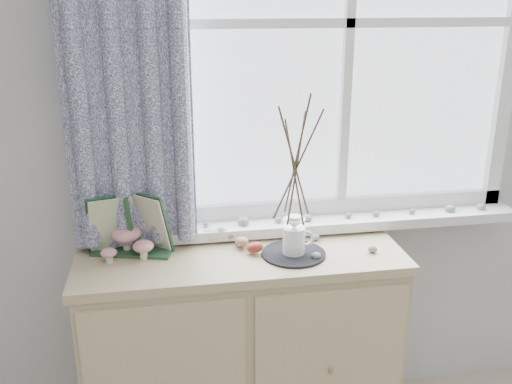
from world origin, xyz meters
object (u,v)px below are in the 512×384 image
Objects in this scene: toadstool_cluster at (128,239)px; twig_pitcher at (296,162)px; botanical_book at (130,226)px; sideboard at (241,352)px.

twig_pitcher is at bearing -9.92° from toadstool_cluster.
twig_pitcher is (0.58, -0.09, 0.23)m from botanical_book.
sideboard is 0.67m from botanical_book.
sideboard is 0.80m from twig_pitcher.
twig_pitcher is at bearing 6.67° from botanical_book.
toadstool_cluster is 0.31× the size of twig_pitcher.
twig_pitcher is (0.19, -0.05, 0.78)m from sideboard.
sideboard is at bearing -8.08° from toadstool_cluster.
sideboard is at bearing 9.28° from botanical_book.
botanical_book is 0.06m from toadstool_cluster.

